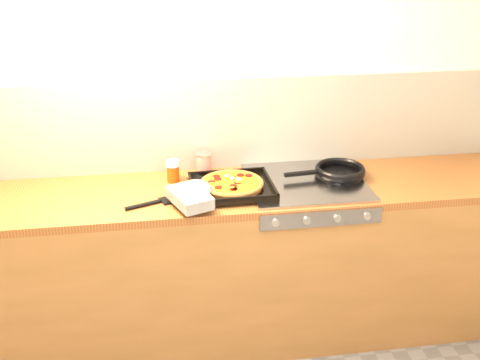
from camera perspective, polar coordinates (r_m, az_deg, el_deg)
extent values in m
plane|color=beige|center=(3.03, -2.80, 7.51)|extent=(3.20, 0.00, 3.20)
cube|color=white|center=(3.05, -2.74, 5.64)|extent=(3.20, 0.02, 0.50)
cube|color=#925F38|center=(3.10, -1.91, -8.81)|extent=(3.20, 0.60, 0.86)
cube|color=brown|center=(2.88, -2.03, -1.24)|extent=(3.20, 0.60, 0.04)
cube|color=#99989D|center=(2.71, 8.24, -3.84)|extent=(0.60, 0.03, 0.08)
cylinder|color=#A5A5AA|center=(2.65, 3.64, -4.36)|extent=(0.04, 0.02, 0.04)
cylinder|color=#A5A5AA|center=(2.68, 6.79, -4.11)|extent=(0.04, 0.02, 0.04)
cylinder|color=#A5A5AA|center=(2.72, 9.84, -3.86)|extent=(0.04, 0.02, 0.04)
cylinder|color=#A5A5AA|center=(2.77, 12.80, -3.60)|extent=(0.04, 0.02, 0.04)
cube|color=#99989D|center=(2.95, 6.68, -0.24)|extent=(0.60, 0.56, 0.02)
cube|color=black|center=(2.83, -0.85, -0.82)|extent=(0.42, 0.37, 0.01)
cube|color=black|center=(2.98, -1.39, 0.85)|extent=(0.41, 0.02, 0.02)
cube|color=black|center=(2.66, -0.25, -2.00)|extent=(0.41, 0.02, 0.02)
cube|color=black|center=(2.85, 3.10, -0.21)|extent=(0.02, 0.36, 0.02)
cube|color=black|center=(2.80, -4.88, -0.79)|extent=(0.02, 0.36, 0.02)
cylinder|color=#9F622E|center=(2.82, -0.85, -0.52)|extent=(0.32, 0.32, 0.02)
torus|color=#9F622E|center=(2.81, -0.85, -0.33)|extent=(0.33, 0.33, 0.02)
cylinder|color=orange|center=(2.81, -0.86, -0.29)|extent=(0.28, 0.28, 0.01)
cylinder|color=maroon|center=(2.80, -0.25, -0.24)|extent=(0.04, 0.04, 0.01)
cylinder|color=maroon|center=(2.87, -2.41, 0.38)|extent=(0.04, 0.04, 0.01)
cylinder|color=maroon|center=(2.73, -0.68, -0.93)|extent=(0.04, 0.04, 0.01)
cylinder|color=maroon|center=(2.81, -2.89, -0.19)|extent=(0.04, 0.04, 0.01)
cylinder|color=maroon|center=(2.89, 0.04, 0.52)|extent=(0.04, 0.04, 0.01)
cylinder|color=maroon|center=(2.85, -0.72, 0.22)|extent=(0.04, 0.04, 0.01)
cylinder|color=maroon|center=(2.75, -2.21, -0.76)|extent=(0.04, 0.04, 0.01)
cylinder|color=maroon|center=(2.88, 0.89, 0.47)|extent=(0.04, 0.04, 0.01)
cylinder|color=maroon|center=(2.73, -0.64, -0.90)|extent=(0.04, 0.04, 0.01)
cylinder|color=maroon|center=(2.76, -0.70, -0.60)|extent=(0.04, 0.04, 0.01)
cylinder|color=maroon|center=(2.84, -2.27, 0.11)|extent=(0.04, 0.04, 0.01)
ellipsoid|color=#C87B12|center=(2.79, -2.42, -0.38)|extent=(0.03, 0.02, 0.01)
ellipsoid|color=#C87B12|center=(2.79, -2.91, -0.35)|extent=(0.03, 0.02, 0.01)
ellipsoid|color=#C87B12|center=(2.85, -1.19, 0.25)|extent=(0.03, 0.02, 0.01)
ellipsoid|color=#C87B12|center=(2.89, -1.40, 0.55)|extent=(0.03, 0.02, 0.01)
ellipsoid|color=#C87B12|center=(2.74, -0.87, -0.78)|extent=(0.03, 0.02, 0.01)
ellipsoid|color=#C87B12|center=(2.80, -0.09, -0.24)|extent=(0.03, 0.02, 0.01)
ellipsoid|color=#C87B12|center=(2.81, -0.38, -0.11)|extent=(0.03, 0.02, 0.01)
ellipsoid|color=#C87B12|center=(2.78, -2.31, -0.47)|extent=(0.03, 0.02, 0.01)
ellipsoid|color=#C87B12|center=(2.88, -0.97, 0.45)|extent=(0.03, 0.02, 0.01)
ellipsoid|color=silver|center=(2.88, -1.31, 0.47)|extent=(0.03, 0.03, 0.01)
ellipsoid|color=silver|center=(2.85, -0.78, 0.19)|extent=(0.03, 0.03, 0.01)
ellipsoid|color=silver|center=(2.84, -0.18, 0.09)|extent=(0.03, 0.03, 0.01)
cube|color=black|center=(2.65, -5.16, -1.80)|extent=(0.22, 0.28, 0.06)
ellipsoid|color=black|center=(2.76, -4.53, -0.74)|extent=(0.15, 0.15, 0.06)
cylinder|color=black|center=(2.69, -3.59, -1.40)|extent=(0.09, 0.12, 0.05)
cylinder|color=black|center=(3.03, 10.09, 0.55)|extent=(0.27, 0.27, 0.01)
torus|color=black|center=(3.02, 10.12, 0.98)|extent=(0.29, 0.29, 0.03)
cube|color=black|center=(2.94, 6.32, 0.67)|extent=(0.19, 0.04, 0.02)
cylinder|color=maroon|center=(3.02, -3.69, 1.60)|extent=(0.09, 0.09, 0.11)
cylinder|color=#B2B2B7|center=(3.00, -3.71, 2.63)|extent=(0.10, 0.10, 0.01)
cylinder|color=#B2B2B7|center=(3.04, -3.66, 0.60)|extent=(0.10, 0.10, 0.01)
cylinder|color=#D73E0C|center=(2.96, -6.81, 0.66)|extent=(0.08, 0.08, 0.09)
cylinder|color=silver|center=(2.94, -6.86, 1.70)|extent=(0.08, 0.08, 0.03)
cylinder|color=#AF7D4A|center=(3.02, -3.06, 0.61)|extent=(0.26, 0.07, 0.02)
ellipsoid|color=#AF7D4A|center=(3.06, -0.54, 0.95)|extent=(0.06, 0.05, 0.02)
cube|color=black|center=(2.77, -7.07, -1.97)|extent=(0.12, 0.12, 0.01)
cylinder|color=black|center=(2.72, -9.81, -2.49)|extent=(0.17, 0.08, 0.02)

